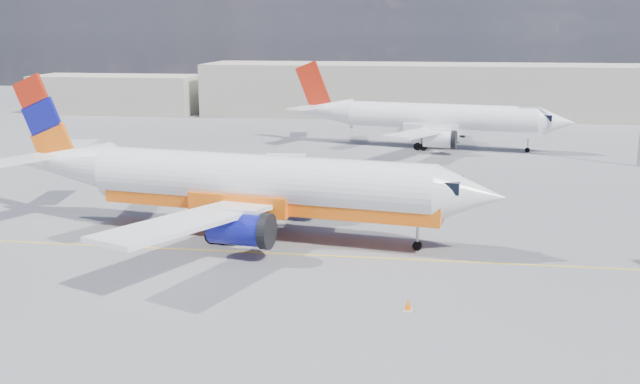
# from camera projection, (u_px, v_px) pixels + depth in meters

# --- Properties ---
(ground) EXTENTS (240.00, 240.00, 0.00)m
(ground) POSITION_uv_depth(u_px,v_px,m) (345.00, 273.00, 40.14)
(ground) COLOR #5C5C60
(ground) RESTS_ON ground
(taxi_line) EXTENTS (70.00, 0.15, 0.01)m
(taxi_line) POSITION_uv_depth(u_px,v_px,m) (350.00, 257.00, 43.04)
(taxi_line) COLOR yellow
(taxi_line) RESTS_ON ground
(terminal_main) EXTENTS (70.00, 14.00, 8.00)m
(terminal_main) POSITION_uv_depth(u_px,v_px,m) (429.00, 90.00, 110.87)
(terminal_main) COLOR beige
(terminal_main) RESTS_ON ground
(terminal_annex) EXTENTS (26.00, 10.00, 6.00)m
(terminal_annex) POSITION_uv_depth(u_px,v_px,m) (117.00, 94.00, 115.13)
(terminal_annex) COLOR beige
(terminal_annex) RESTS_ON ground
(main_jet) EXTENTS (34.69, 27.01, 10.48)m
(main_jet) POSITION_uv_depth(u_px,v_px,m) (246.00, 184.00, 46.83)
(main_jet) COLOR white
(main_jet) RESTS_ON ground
(second_jet) EXTENTS (32.20, 25.04, 9.72)m
(second_jet) POSITION_uv_depth(u_px,v_px,m) (433.00, 120.00, 81.41)
(second_jet) COLOR white
(second_jet) RESTS_ON ground
(traffic_cone) EXTENTS (0.44, 0.44, 0.61)m
(traffic_cone) POSITION_uv_depth(u_px,v_px,m) (408.00, 305.00, 34.83)
(traffic_cone) COLOR white
(traffic_cone) RESTS_ON ground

